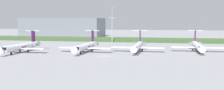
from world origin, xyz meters
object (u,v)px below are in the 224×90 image
Objects in this scene: safety_cone_front_marker at (189,55)px; safety_cone_mid_marker at (197,56)px; antenna_mast at (112,27)px; regional_jet_third at (138,46)px; safety_cone_rear_marker at (204,56)px; regional_jet_fourth at (197,46)px; regional_jet_nearest at (22,46)px; regional_jet_second at (86,46)px.

safety_cone_mid_marker is at bearing 6.05° from safety_cone_front_marker.
regional_jet_third is at bearing -65.05° from antenna_mast.
safety_cone_front_marker is at bearing -53.40° from antenna_mast.
safety_cone_mid_marker is (2.91, 0.31, 0.00)m from safety_cone_front_marker.
antenna_mast is at bearing 126.60° from safety_cone_front_marker.
antenna_mast is at bearing 130.25° from safety_cone_rear_marker.
regional_jet_fourth reaches higher than safety_cone_rear_marker.
regional_jet_second is at bearing 14.49° from regional_jet_nearest.
antenna_mast is 42.58× the size of safety_cone_rear_marker.
regional_jet_nearest and regional_jet_third have the same top height.
antenna_mast is 42.58× the size of safety_cone_mid_marker.
regional_jet_second reaches higher than safety_cone_rear_marker.
regional_jet_fourth is (25.77, 5.83, 0.00)m from regional_jet_third.
regional_jet_nearest is at bearing -178.97° from safety_cone_rear_marker.
regional_jet_nearest reaches higher than safety_cone_front_marker.
regional_jet_second is 1.00× the size of regional_jet_third.
safety_cone_rear_marker is at bearing 3.10° from safety_cone_front_marker.
regional_jet_second is 22.56m from regional_jet_third.
regional_jet_nearest reaches higher than safety_cone_rear_marker.
regional_jet_fourth is (74.23, 18.67, 0.00)m from regional_jet_nearest.
regional_jet_second is 50.00m from antenna_mast.
regional_jet_fourth is at bearing 14.12° from regional_jet_nearest.
regional_jet_third is 1.32× the size of antenna_mast.
safety_cone_front_marker is 1.00× the size of safety_cone_rear_marker.
regional_jet_nearest is at bearing -116.60° from antenna_mast.
safety_cone_front_marker is (41.08, -55.31, -9.44)m from antenna_mast.
safety_cone_mid_marker is at bearing 179.77° from safety_cone_rear_marker.
safety_cone_mid_marker is at bearing -6.95° from regional_jet_second.
regional_jet_fourth is at bearing 83.30° from safety_cone_mid_marker.
antenna_mast is 72.70m from safety_cone_rear_marker.
regional_jet_second is at bearing -166.09° from regional_jet_fourth.
regional_jet_third reaches higher than safety_cone_rear_marker.
regional_jet_fourth is 18.44m from safety_cone_front_marker.
regional_jet_nearest is 1.32× the size of antenna_mast.
regional_jet_second reaches higher than safety_cone_front_marker.
safety_cone_rear_marker is (26.33, -11.50, -2.26)m from regional_jet_third.
regional_jet_fourth is 56.36× the size of safety_cone_front_marker.
safety_cone_rear_marker is (74.79, 1.35, -2.26)m from regional_jet_nearest.
regional_jet_second is 56.36× the size of safety_cone_front_marker.
antenna_mast is 69.54m from safety_cone_front_marker.
regional_jet_second is 48.97m from regional_jet_fourth.
safety_cone_mid_marker is (-2.03, -17.31, -2.26)m from regional_jet_fourth.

